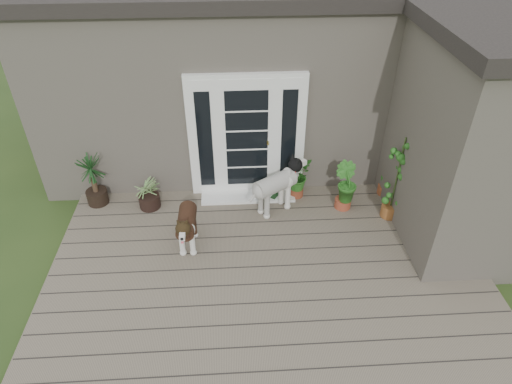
{
  "coord_description": "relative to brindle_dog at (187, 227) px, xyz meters",
  "views": [
    {
      "loc": [
        -0.43,
        -3.78,
        4.78
      ],
      "look_at": [
        -0.1,
        1.75,
        0.7
      ],
      "focal_mm": 31.33,
      "sensor_mm": 36.0,
      "label": 1
    }
  ],
  "objects": [
    {
      "name": "clog_left",
      "position": [
        1.24,
        1.05,
        -0.3
      ],
      "size": [
        0.22,
        0.37,
        0.1
      ],
      "primitive_type": null,
      "rotation": [
        0.0,
        0.0,
        -0.19
      ],
      "color": "#13311E",
      "rests_on": "deck"
    },
    {
      "name": "herb_b",
      "position": [
        2.52,
        0.79,
        -0.04
      ],
      "size": [
        0.59,
        0.59,
        0.63
      ],
      "primitive_type": "imported",
      "rotation": [
        0.0,
        0.0,
        2.27
      ],
      "color": "#244E16",
      "rests_on": "deck"
    },
    {
      "name": "clog_right",
      "position": [
        1.41,
        1.11,
        -0.31
      ],
      "size": [
        0.25,
        0.28,
        0.08
      ],
      "primitive_type": null,
      "rotation": [
        0.0,
        0.0,
        -0.59
      ],
      "color": "#143315",
      "rests_on": "deck"
    },
    {
      "name": "sapling",
      "position": [
        3.23,
        0.52,
        0.4
      ],
      "size": [
        0.52,
        0.52,
        1.51
      ],
      "primitive_type": null,
      "rotation": [
        0.0,
        0.0,
        -0.18
      ],
      "color": "#215C1A",
      "rests_on": "deck"
    },
    {
      "name": "door_step",
      "position": [
        0.94,
        1.16,
        -0.33
      ],
      "size": [
        1.6,
        0.4,
        0.05
      ],
      "primitive_type": "cube",
      "color": "white",
      "rests_on": "deck"
    },
    {
      "name": "white_dog",
      "position": [
        1.36,
        0.78,
        0.04
      ],
      "size": [
        1.01,
        0.86,
        0.78
      ],
      "primitive_type": null,
      "rotation": [
        0.0,
        0.0,
        -0.99
      ],
      "color": "silver",
      "rests_on": "deck"
    },
    {
      "name": "brindle_dog",
      "position": [
        0.0,
        0.0,
        0.0
      ],
      "size": [
        0.38,
        0.85,
        0.71
      ],
      "primitive_type": null,
      "rotation": [
        0.0,
        0.0,
        3.12
      ],
      "color": "#402517",
      "rests_on": "deck"
    },
    {
      "name": "roof_wing",
      "position": [
        4.04,
        0.26,
        2.73
      ],
      "size": [
        1.8,
        2.6,
        0.2
      ],
      "primitive_type": "cube",
      "color": "#2D2826",
      "rests_on": "house_wing"
    },
    {
      "name": "deck",
      "position": [
        1.14,
        -0.84,
        -0.41
      ],
      "size": [
        6.2,
        4.6,
        0.12
      ],
      "primitive_type": "cube",
      "color": "#6B5B4C",
      "rests_on": "ground"
    },
    {
      "name": "spider_plant",
      "position": [
        -0.71,
        0.99,
        -0.04
      ],
      "size": [
        0.7,
        0.7,
        0.62
      ],
      "primitive_type": null,
      "rotation": [
        0.0,
        0.0,
        -0.24
      ],
      "color": "#88AB69",
      "rests_on": "deck"
    },
    {
      "name": "herb_a",
      "position": [
        1.78,
        1.16,
        -0.05
      ],
      "size": [
        0.63,
        0.63,
        0.6
      ],
      "primitive_type": "imported",
      "rotation": [
        0.0,
        0.0,
        1.11
      ],
      "color": "#1D5919",
      "rests_on": "deck"
    },
    {
      "name": "door_unit",
      "position": [
        0.94,
        1.36,
        0.72
      ],
      "size": [
        1.9,
        0.14,
        2.15
      ],
      "primitive_type": "cube",
      "color": "white",
      "rests_on": "deck"
    },
    {
      "name": "house_wing",
      "position": [
        4.04,
        0.26,
        1.08
      ],
      "size": [
        1.6,
        2.4,
        3.1
      ],
      "primitive_type": "cube",
      "color": "#665E54",
      "rests_on": "ground"
    },
    {
      "name": "herb_c",
      "position": [
        3.36,
        1.13,
        -0.1
      ],
      "size": [
        0.33,
        0.33,
        0.5
      ],
      "primitive_type": "imported",
      "rotation": [
        0.0,
        0.0,
        4.76
      ],
      "color": "#1A5A19",
      "rests_on": "deck"
    },
    {
      "name": "yucca",
      "position": [
        -1.61,
        1.16,
        0.13
      ],
      "size": [
        0.85,
        0.85,
        0.96
      ],
      "primitive_type": null,
      "rotation": [
        0.0,
        0.0,
        0.35
      ],
      "color": "black",
      "rests_on": "deck"
    },
    {
      "name": "house_main",
      "position": [
        1.14,
        3.41,
        1.08
      ],
      "size": [
        7.4,
        4.0,
        3.1
      ],
      "primitive_type": "cube",
      "color": "#665E54",
      "rests_on": "ground"
    }
  ]
}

